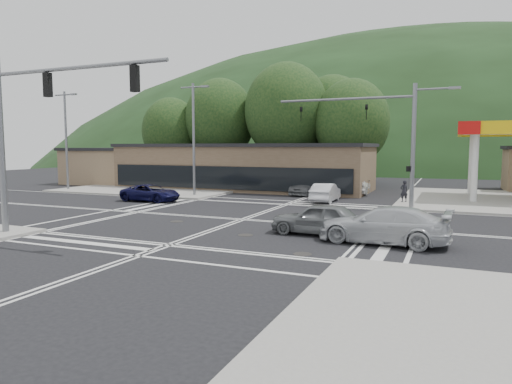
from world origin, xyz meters
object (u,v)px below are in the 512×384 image
at_px(car_grey_center, 318,219).
at_px(car_blue_west, 151,193).
at_px(car_northbound, 309,186).
at_px(pedestrian, 404,191).
at_px(car_silver_east, 383,225).
at_px(car_queue_b, 357,184).
at_px(car_queue_a, 325,193).

bearing_deg(car_grey_center, car_blue_west, -115.46).
height_order(car_grey_center, car_northbound, car_grey_center).
bearing_deg(pedestrian, car_silver_east, 59.35).
bearing_deg(car_grey_center, car_queue_b, -172.90).
xyz_separation_m(car_silver_east, pedestrian, (-0.50, 14.06, 0.13)).
distance_m(car_queue_b, car_northbound, 4.11).
height_order(car_blue_west, car_queue_b, car_queue_b).
distance_m(car_queue_a, pedestrian, 5.48).
relative_size(car_grey_center, car_northbound, 0.89).
xyz_separation_m(car_grey_center, car_northbound, (-5.51, 16.88, -0.03)).
bearing_deg(pedestrian, car_northbound, -56.97).
relative_size(car_grey_center, car_queue_a, 1.04).
relative_size(car_blue_west, car_silver_east, 0.84).
bearing_deg(car_queue_b, car_northbound, 22.92).
bearing_deg(car_blue_west, pedestrian, -71.12).
distance_m(car_queue_a, car_queue_b, 6.53).
distance_m(car_northbound, pedestrian, 8.78).
xyz_separation_m(car_queue_a, car_northbound, (-2.60, 4.56, 0.02)).
bearing_deg(pedestrian, car_grey_center, 46.67).
relative_size(car_blue_west, car_queue_b, 0.89).
relative_size(car_queue_a, car_northbound, 0.85).
height_order(car_silver_east, pedestrian, pedestrian).
xyz_separation_m(car_queue_a, car_queue_b, (1.04, 6.44, 0.18)).
xyz_separation_m(car_silver_east, car_queue_a, (-5.90, 13.11, -0.09)).
relative_size(car_blue_west, car_northbound, 0.92).
xyz_separation_m(car_grey_center, car_queue_a, (-2.90, 12.32, -0.05)).
bearing_deg(car_northbound, car_grey_center, -63.87).
bearing_deg(car_northbound, car_blue_west, -126.85).
relative_size(car_silver_east, car_queue_b, 1.06).
bearing_deg(car_northbound, pedestrian, -16.21).
distance_m(car_blue_west, pedestrian, 18.26).
distance_m(car_grey_center, car_silver_east, 3.10).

